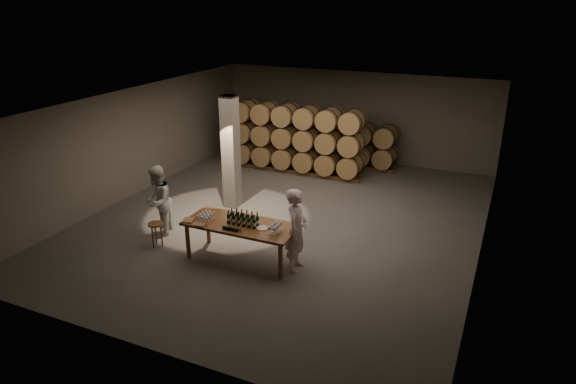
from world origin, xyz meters
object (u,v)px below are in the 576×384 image
at_px(stool, 156,227).
at_px(plate, 262,228).
at_px(person_woman, 158,201).
at_px(tasting_table, 241,228).
at_px(person_man, 296,230).
at_px(notebook_near, 199,224).
at_px(bottle_cluster, 243,220).

bearing_deg(stool, plate, 5.05).
relative_size(stool, person_woman, 0.33).
distance_m(tasting_table, person_man, 1.32).
bearing_deg(tasting_table, person_woman, 173.23).
relative_size(plate, stool, 0.45).
bearing_deg(stool, person_man, 6.31).
relative_size(notebook_near, person_woman, 0.15).
distance_m(bottle_cluster, stool, 2.34).
distance_m(plate, person_woman, 3.11).
bearing_deg(person_man, notebook_near, 99.47).
distance_m(tasting_table, plate, 0.57).
bearing_deg(notebook_near, bottle_cluster, 16.67).
bearing_deg(bottle_cluster, plate, -1.06).
bearing_deg(person_man, bottle_cluster, 90.91).
relative_size(person_man, person_woman, 1.04).
xyz_separation_m(tasting_table, bottle_cluster, (0.06, -0.02, 0.22)).
xyz_separation_m(tasting_table, plate, (0.56, -0.03, 0.11)).
xyz_separation_m(stool, person_woman, (-0.34, 0.58, 0.41)).
height_order(stool, person_man, person_man).
relative_size(plate, person_woman, 0.15).
relative_size(bottle_cluster, notebook_near, 2.63).
xyz_separation_m(bottle_cluster, person_woman, (-2.60, 0.33, -0.11)).
distance_m(bottle_cluster, person_man, 1.26).
xyz_separation_m(bottle_cluster, stool, (-2.26, -0.25, -0.52)).
relative_size(bottle_cluster, stool, 1.21).
xyz_separation_m(stool, person_man, (3.51, 0.39, 0.45)).
bearing_deg(person_woman, notebook_near, 43.97).
bearing_deg(plate, person_man, 10.87).
xyz_separation_m(tasting_table, notebook_near, (-0.82, -0.45, 0.12)).
bearing_deg(bottle_cluster, person_woman, 172.88).
xyz_separation_m(plate, notebook_near, (-1.38, -0.42, 0.01)).
bearing_deg(tasting_table, plate, -3.39).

